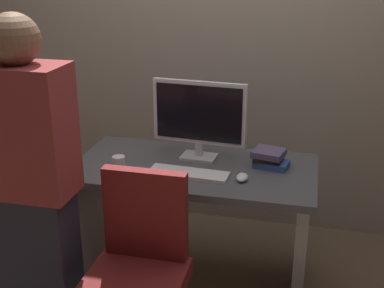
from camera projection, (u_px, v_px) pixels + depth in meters
name	position (u px, v px, depth m)	size (l,w,h in m)	color
ground_plane	(194.00, 278.00, 3.12)	(9.00, 9.00, 0.00)	brown
wall_back	(224.00, 10.00, 3.38)	(6.40, 0.10, 3.00)	#9E9384
desk	(194.00, 203.00, 2.95)	(1.35, 0.70, 0.74)	#4C4C51
office_chair	(138.00, 284.00, 2.36)	(0.52, 0.52, 0.94)	black
person_at_desk	(32.00, 194.00, 2.30)	(0.40, 0.24, 1.64)	#262838
monitor	(199.00, 116.00, 2.89)	(0.54, 0.15, 0.46)	silver
keyboard	(188.00, 173.00, 2.75)	(0.43, 0.13, 0.02)	white
mouse	(242.00, 177.00, 2.68)	(0.06, 0.10, 0.03)	white
cup_near_keyboard	(119.00, 164.00, 2.78)	(0.07, 0.07, 0.09)	silver
book_stack	(270.00, 158.00, 2.84)	(0.22, 0.18, 0.10)	#3359A5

